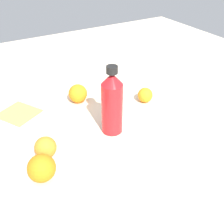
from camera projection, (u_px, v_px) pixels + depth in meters
ground_plane at (112, 132)px, 1.01m from camera, size 2.40×2.40×0.00m
water_bottle at (112, 103)px, 0.96m from camera, size 0.08×0.08×0.26m
orange_0 at (78, 94)px, 1.17m from camera, size 0.08×0.08×0.08m
orange_1 at (145, 95)px, 1.18m from camera, size 0.06×0.06×0.06m
orange_2 at (42, 168)px, 0.80m from camera, size 0.08×0.08×0.08m
orange_3 at (45, 147)px, 0.89m from camera, size 0.07×0.07×0.07m
folded_napkin at (19, 113)px, 1.11m from camera, size 0.19×0.19×0.01m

